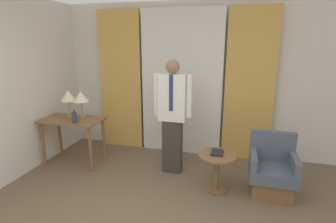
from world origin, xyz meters
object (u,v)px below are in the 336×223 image
at_px(table_lamp_left, 68,97).
at_px(table_lamp_right, 81,97).
at_px(person, 173,113).
at_px(book, 217,152).
at_px(bottle_near_edge, 74,117).
at_px(armchair, 272,172).
at_px(desk, 73,127).
at_px(side_table, 217,166).

bearing_deg(table_lamp_left, table_lamp_right, 0.00).
relative_size(person, book, 8.19).
distance_m(bottle_near_edge, armchair, 3.02).
bearing_deg(desk, bottle_near_edge, -44.20).
distance_m(desk, person, 1.72).
distance_m(bottle_near_edge, person, 1.54).
bearing_deg(book, desk, 174.57).
bearing_deg(bottle_near_edge, book, -1.52).
distance_m(desk, table_lamp_left, 0.51).
bearing_deg(bottle_near_edge, armchair, 1.01).
bearing_deg(armchair, table_lamp_left, 175.64).
relative_size(table_lamp_right, book, 2.09).
xyz_separation_m(bottle_near_edge, armchair, (2.97, 0.05, -0.56)).
bearing_deg(table_lamp_left, armchair, -4.36).
height_order(table_lamp_left, side_table, table_lamp_left).
distance_m(table_lamp_right, person, 1.57).
xyz_separation_m(desk, person, (1.68, 0.14, 0.33)).
bearing_deg(book, table_lamp_right, 171.05).
bearing_deg(armchair, book, -171.39).
distance_m(table_lamp_left, side_table, 2.67).
bearing_deg(table_lamp_right, bottle_near_edge, -79.74).
height_order(table_lamp_right, side_table, table_lamp_right).
relative_size(desk, bottle_near_edge, 4.65).
bearing_deg(desk, table_lamp_right, 47.63).
bearing_deg(side_table, desk, 174.00).
bearing_deg(person, side_table, -28.31).
distance_m(person, book, 0.91).
distance_m(table_lamp_right, side_table, 2.44).
relative_size(armchair, book, 3.82).
bearing_deg(table_lamp_right, person, 0.29).
bearing_deg(person, book, -27.00).
bearing_deg(bottle_near_edge, desk, 135.80).
height_order(desk, table_lamp_left, table_lamp_left).
bearing_deg(armchair, person, 170.02).
xyz_separation_m(table_lamp_right, person, (1.56, 0.01, -0.15)).
bearing_deg(person, bottle_near_edge, -168.44).
xyz_separation_m(person, book, (0.72, -0.37, -0.41)).
bearing_deg(table_lamp_left, bottle_near_edge, -45.65).
distance_m(person, armchair, 1.62).
relative_size(desk, person, 0.57).
bearing_deg(person, table_lamp_right, -179.71).
relative_size(table_lamp_right, side_table, 0.83).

